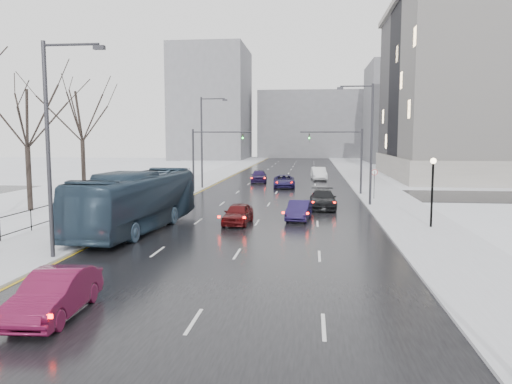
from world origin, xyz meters
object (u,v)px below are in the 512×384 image
(sedan_right_near, at_px, (299,210))
(sedan_center_far, at_px, (259,176))
(streetlight_l_far, at_px, (204,138))
(bus, at_px, (137,201))
(sedan_center_near, at_px, (238,214))
(sedan_right_distant, at_px, (319,174))
(streetlight_l_near, at_px, (52,139))
(mast_signal_left, at_px, (204,153))
(streetlight_r_mid, at_px, (369,138))
(mast_signal_right, at_px, (350,153))
(tree_park_d, at_px, (31,212))
(no_uturn_sign, at_px, (374,175))
(sedan_left_near, at_px, (55,294))
(tree_park_e, at_px, (85,196))
(lamppost_r_mid, at_px, (433,182))
(sedan_right_far, at_px, (323,199))
(sedan_right_cross, at_px, (284,181))

(sedan_right_near, distance_m, sedan_center_far, 28.18)
(streetlight_l_far, xyz_separation_m, bus, (1.17, -24.51, -3.77))
(sedan_center_near, height_order, sedan_right_distant, sedan_right_distant)
(streetlight_l_near, xyz_separation_m, sedan_right_distant, (12.67, 44.56, -4.74))
(streetlight_l_far, height_order, mast_signal_left, streetlight_l_far)
(mast_signal_left, relative_size, sedan_right_near, 1.61)
(streetlight_r_mid, height_order, mast_signal_right, streetlight_r_mid)
(tree_park_d, bearing_deg, sedan_center_far, 60.35)
(streetlight_l_near, relative_size, no_uturn_sign, 3.70)
(sedan_left_near, height_order, sedan_center_near, sedan_left_near)
(sedan_right_distant, bearing_deg, bus, -112.21)
(sedan_left_near, bearing_deg, tree_park_e, 110.49)
(lamppost_r_mid, distance_m, sedan_center_near, 12.40)
(sedan_right_far, distance_m, sedan_right_distant, 26.44)
(sedan_center_far, distance_m, sedan_right_distant, 8.73)
(sedan_center_near, distance_m, sedan_right_distant, 34.68)
(mast_signal_left, bearing_deg, mast_signal_right, 0.00)
(streetlight_l_far, bearing_deg, streetlight_l_near, -90.00)
(tree_park_d, height_order, tree_park_e, tree_park_e)
(tree_park_e, bearing_deg, mast_signal_right, 8.90)
(tree_park_d, height_order, sedan_left_near, tree_park_d)
(tree_park_d, height_order, sedan_right_cross, tree_park_d)
(sedan_right_far, bearing_deg, streetlight_l_near, -125.31)
(sedan_right_far, bearing_deg, bus, -137.60)
(mast_signal_right, bearing_deg, sedan_center_far, 130.54)
(tree_park_d, bearing_deg, tree_park_e, 92.29)
(streetlight_l_far, xyz_separation_m, sedan_right_distant, (12.67, 12.56, -4.74))
(tree_park_d, xyz_separation_m, sedan_right_cross, (18.30, 20.16, 0.75))
(tree_park_e, bearing_deg, sedan_center_far, 46.49)
(streetlight_r_mid, height_order, sedan_right_near, streetlight_r_mid)
(tree_park_d, xyz_separation_m, mast_signal_left, (10.47, 14.00, 4.11))
(sedan_center_near, bearing_deg, sedan_center_far, 96.79)
(lamppost_r_mid, height_order, sedan_left_near, lamppost_r_mid)
(streetlight_l_far, relative_size, sedan_center_far, 2.10)
(streetlight_r_mid, distance_m, sedan_right_distant, 25.28)
(lamppost_r_mid, relative_size, sedan_right_cross, 0.84)
(tree_park_e, height_order, mast_signal_right, tree_park_e)
(streetlight_l_near, relative_size, mast_signal_left, 1.54)
(tree_park_e, xyz_separation_m, sedan_center_far, (15.23, 16.04, 0.85))
(tree_park_e, distance_m, streetlight_l_far, 14.01)
(mast_signal_left, bearing_deg, sedan_left_near, -85.39)
(sedan_right_distant, bearing_deg, sedan_right_cross, -116.03)
(tree_park_d, bearing_deg, streetlight_l_near, -55.47)
(streetlight_l_far, relative_size, mast_signal_right, 1.54)
(sedan_left_near, height_order, sedan_right_distant, sedan_right_distant)
(no_uturn_sign, bearing_deg, mast_signal_right, 115.11)
(sedan_left_near, height_order, sedan_right_near, sedan_left_near)
(mast_signal_left, bearing_deg, sedan_right_near, -57.06)
(tree_park_e, xyz_separation_m, streetlight_l_near, (10.03, -24.00, 5.62))
(streetlight_r_mid, bearing_deg, streetlight_l_near, -129.24)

